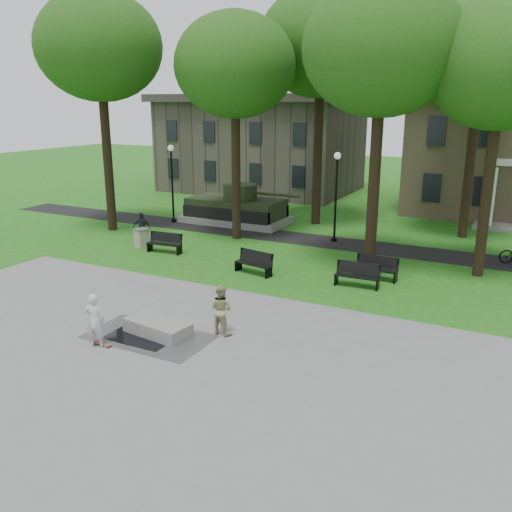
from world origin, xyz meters
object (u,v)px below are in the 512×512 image
at_px(friend_watching, 221,309).
at_px(park_bench_0, 165,242).
at_px(concrete_block, 158,328).
at_px(skateboarder, 95,320).
at_px(trash_bin, 142,238).

distance_m(friend_watching, park_bench_0, 10.39).
height_order(friend_watching, park_bench_0, friend_watching).
bearing_deg(park_bench_0, concrete_block, -59.69).
relative_size(skateboarder, park_bench_0, 0.93).
distance_m(friend_watching, trash_bin, 11.90).
bearing_deg(friend_watching, trash_bin, -33.86).
bearing_deg(park_bench_0, trash_bin, 164.82).
distance_m(concrete_block, skateboarder, 2.03).
bearing_deg(skateboarder, concrete_block, -143.33).
distance_m(concrete_block, friend_watching, 2.13).
height_order(concrete_block, trash_bin, trash_bin).
distance_m(concrete_block, park_bench_0, 9.98).
xyz_separation_m(friend_watching, park_bench_0, (-7.50, 7.18, -0.33)).
xyz_separation_m(skateboarder, trash_bin, (-6.33, 10.08, -0.39)).
bearing_deg(trash_bin, skateboarder, -57.87).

